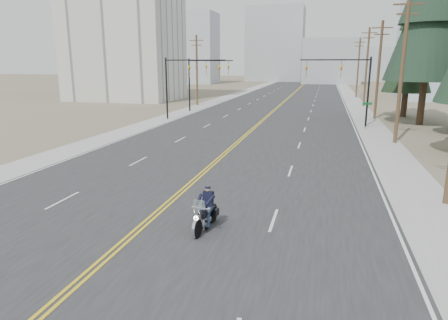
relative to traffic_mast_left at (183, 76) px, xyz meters
name	(u,v)px	position (x,y,z in m)	size (l,w,h in m)	color
ground_plane	(116,250)	(8.98, -32.00, -4.94)	(400.00, 400.00, 0.00)	#776D56
road	(291,96)	(8.98, 38.00, -4.93)	(20.00, 200.00, 0.01)	#303033
sidewalk_left	(235,95)	(-2.52, 38.00, -4.93)	(3.00, 200.00, 0.01)	#A5A5A0
sidewalk_right	(350,97)	(20.48, 38.00, -4.93)	(3.00, 200.00, 0.01)	#A5A5A0
traffic_mast_left	(183,76)	(0.00, 0.00, 0.00)	(7.10, 0.26, 7.00)	black
traffic_mast_right	(349,77)	(17.95, 0.00, 0.00)	(7.10, 0.26, 7.00)	black
traffic_mast_far	(201,75)	(-0.33, 8.00, -0.06)	(6.10, 0.26, 7.00)	black
street_sign	(367,111)	(19.78, -2.00, -3.13)	(0.90, 0.06, 2.62)	black
utility_pole_b	(402,68)	(21.48, -9.00, 1.05)	(2.20, 0.30, 11.50)	brown
utility_pole_c	(379,69)	(21.48, 6.00, 0.79)	(2.20, 0.30, 11.00)	brown
utility_pole_d	(367,66)	(21.48, 21.00, 1.05)	(2.20, 0.30, 11.50)	brown
utility_pole_e	(358,67)	(21.48, 38.00, 0.79)	(2.20, 0.30, 11.00)	brown
utility_pole_left	(197,69)	(-3.52, 16.00, 0.54)	(2.20, 0.30, 10.50)	brown
apartment_block	(123,12)	(-19.02, 23.00, 10.06)	(18.00, 14.00, 30.00)	silver
haze_bldg_a	(194,49)	(-26.02, 83.00, 6.06)	(14.00, 12.00, 22.00)	#B7BCC6
haze_bldg_b	(331,61)	(16.98, 93.00, 2.06)	(18.00, 14.00, 14.00)	#ADB2B7
haze_bldg_d	(276,45)	(-3.02, 108.00, 8.06)	(20.00, 15.00, 26.00)	#ADB2B7
haze_bldg_e	(378,64)	(33.98, 118.00, 1.06)	(14.00, 14.00, 12.00)	#B7BCC6
haze_bldg_f	(168,59)	(-41.02, 98.00, 3.06)	(12.00, 12.00, 16.00)	#ADB2B7
motorcyclist	(205,209)	(11.50, -29.57, -4.09)	(0.93, 2.18, 1.70)	black
conifer_far	(411,44)	(25.09, 8.96, 3.61)	(5.56, 5.56, 14.89)	#382619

